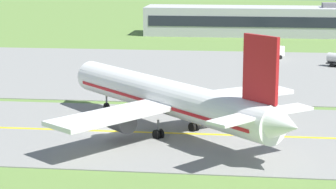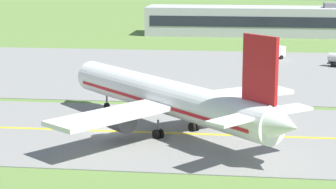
% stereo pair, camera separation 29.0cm
% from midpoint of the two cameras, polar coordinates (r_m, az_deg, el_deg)
% --- Properties ---
extents(ground_plane, '(500.00, 500.00, 0.00)m').
position_cam_midpoint_polar(ground_plane, '(75.54, -5.44, -3.30)').
color(ground_plane, olive).
extents(taxiway_strip, '(240.00, 28.00, 0.10)m').
position_cam_midpoint_polar(taxiway_strip, '(75.53, -5.44, -3.27)').
color(taxiway_strip, gray).
rests_on(taxiway_strip, ground).
extents(apron_pad, '(140.00, 52.00, 0.10)m').
position_cam_midpoint_polar(apron_pad, '(114.98, 3.98, 2.03)').
color(apron_pad, gray).
rests_on(apron_pad, ground).
extents(taxiway_centreline, '(220.00, 0.60, 0.01)m').
position_cam_midpoint_polar(taxiway_centreline, '(75.51, -5.44, -3.23)').
color(taxiway_centreline, yellow).
rests_on(taxiway_centreline, taxiway_strip).
extents(airplane_lead, '(30.98, 31.48, 12.70)m').
position_cam_midpoint_polar(airplane_lead, '(73.97, 0.15, -0.28)').
color(airplane_lead, white).
rests_on(airplane_lead, ground).
extents(service_truck_baggage, '(5.76, 5.62, 2.60)m').
position_cam_midpoint_polar(service_truck_baggage, '(130.06, 9.23, 3.72)').
color(service_truck_baggage, silver).
rests_on(service_truck_baggage, ground).
extents(terminal_building, '(68.48, 12.80, 8.65)m').
position_cam_midpoint_polar(terminal_building, '(171.79, 9.73, 6.41)').
color(terminal_building, '#B2B2B7').
rests_on(terminal_building, ground).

